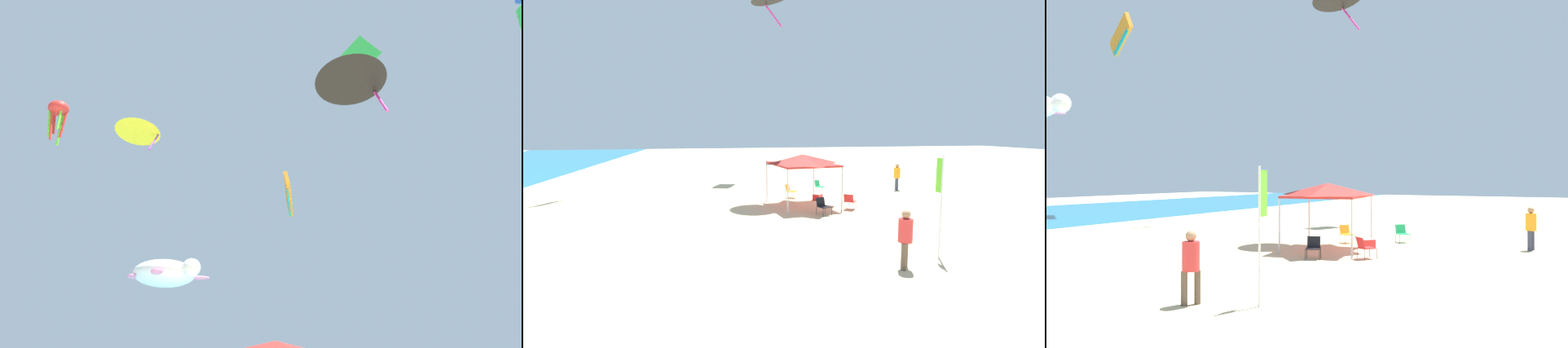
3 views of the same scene
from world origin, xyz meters
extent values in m
cube|color=beige|center=(0.00, 0.00, -0.05)|extent=(120.00, 120.00, 0.10)
cylinder|color=#B7B7BC|center=(-3.51, 1.30, 1.09)|extent=(0.07, 0.07, 2.19)
cylinder|color=#B7B7BC|center=(-0.02, 1.77, 1.09)|extent=(0.07, 0.07, 2.19)
cylinder|color=#B7B7BC|center=(-3.90, 4.19, 1.09)|extent=(0.07, 0.07, 2.19)
cylinder|color=#B7B7BC|center=(-0.41, 4.66, 1.09)|extent=(0.07, 0.07, 2.19)
cube|color=red|center=(-1.96, 2.98, 2.24)|extent=(3.96, 3.44, 0.10)
pyramid|color=red|center=(-1.96, 2.98, 2.53)|extent=(3.88, 3.37, 0.49)
cylinder|color=black|center=(-3.26, 0.41, 0.20)|extent=(0.02, 0.02, 0.40)
cylinder|color=black|center=(-2.94, 0.82, 0.20)|extent=(0.02, 0.02, 0.40)
cylinder|color=black|center=(-3.67, 0.73, 0.20)|extent=(0.02, 0.02, 0.40)
cylinder|color=black|center=(-3.34, 1.14, 0.20)|extent=(0.02, 0.02, 0.40)
cube|color=red|center=(-3.30, 0.77, 0.40)|extent=(0.73, 0.73, 0.03)
cube|color=red|center=(-3.53, 0.95, 0.61)|extent=(0.41, 0.47, 0.41)
cylinder|color=black|center=(-4.67, 2.65, 0.20)|extent=(0.02, 0.02, 0.40)
cylinder|color=black|center=(-4.49, 2.17, 0.20)|extent=(0.02, 0.02, 0.40)
cylinder|color=black|center=(-4.19, 2.84, 0.20)|extent=(0.02, 0.02, 0.40)
cylinder|color=black|center=(-4.00, 2.35, 0.20)|extent=(0.02, 0.02, 0.40)
cube|color=black|center=(-4.34, 2.50, 0.40)|extent=(0.67, 0.67, 0.03)
cube|color=black|center=(-4.07, 2.61, 0.61)|extent=(0.30, 0.51, 0.41)
cylinder|color=black|center=(-0.06, 3.00, 0.20)|extent=(0.02, 0.02, 0.40)
cylinder|color=black|center=(0.35, 2.67, 0.20)|extent=(0.02, 0.02, 0.40)
cylinder|color=black|center=(0.26, 3.40, 0.20)|extent=(0.02, 0.02, 0.40)
cylinder|color=black|center=(0.67, 3.08, 0.20)|extent=(0.02, 0.02, 0.40)
cube|color=orange|center=(0.31, 3.04, 0.40)|extent=(0.73, 0.73, 0.03)
cube|color=orange|center=(0.49, 3.27, 0.61)|extent=(0.47, 0.41, 0.41)
cylinder|color=black|center=(1.25, 0.86, 0.20)|extent=(0.02, 0.02, 0.40)
cylinder|color=black|center=(1.58, 0.46, 0.20)|extent=(0.02, 0.02, 0.40)
cylinder|color=black|center=(1.66, 1.19, 0.20)|extent=(0.02, 0.02, 0.40)
cylinder|color=black|center=(1.99, 0.78, 0.20)|extent=(0.02, 0.02, 0.40)
cube|color=#198C4C|center=(1.62, 0.82, 0.40)|extent=(0.73, 0.73, 0.03)
cube|color=#198C4C|center=(1.85, 1.00, 0.61)|extent=(0.41, 0.47, 0.41)
cube|color=red|center=(-0.68, 1.72, 0.18)|extent=(0.72, 0.69, 0.36)
cube|color=white|center=(-0.68, 1.72, 0.38)|extent=(0.74, 0.71, 0.04)
cylinder|color=silver|center=(-10.72, 0.73, 1.64)|extent=(0.06, 0.06, 3.29)
cube|color=#66D82D|center=(-10.54, 0.73, 2.64)|extent=(0.30, 0.02, 1.10)
cylinder|color=#33384C|center=(1.51, -4.50, 0.41)|extent=(0.16, 0.16, 0.82)
cylinder|color=#33384C|center=(1.82, -4.59, 0.41)|extent=(0.16, 0.16, 0.82)
cylinder|color=orange|center=(1.67, -4.55, 1.18)|extent=(0.43, 0.43, 0.71)
sphere|color=#A87A56|center=(1.67, -4.55, 1.67)|extent=(0.27, 0.27, 0.27)
cylinder|color=brown|center=(-11.19, 2.17, 0.40)|extent=(0.16, 0.16, 0.80)
cylinder|color=brown|center=(-11.43, 2.37, 0.40)|extent=(0.16, 0.16, 0.80)
cylinder|color=red|center=(-11.31, 2.27, 1.15)|extent=(0.42, 0.42, 0.70)
sphere|color=#A87A56|center=(-11.31, 2.27, 1.63)|extent=(0.26, 0.26, 0.26)
cylinder|color=#E02D9E|center=(2.49, 3.84, 11.18)|extent=(0.34, 1.26, 1.59)
camera|label=1|loc=(-6.86, -10.11, 2.48)|focal=34.47mm
camera|label=2|loc=(-20.77, 7.82, 4.07)|focal=25.19mm
camera|label=3|loc=(-20.21, -5.39, 3.01)|focal=33.21mm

